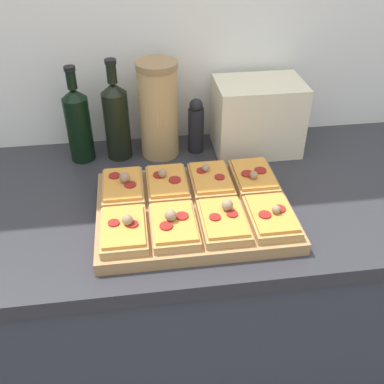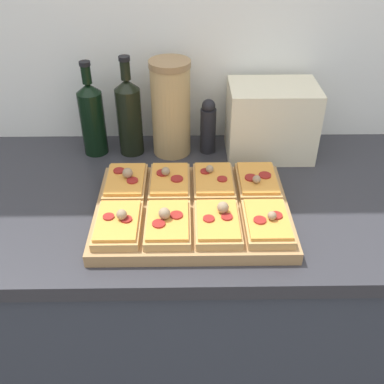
{
  "view_description": "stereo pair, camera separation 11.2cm",
  "coord_description": "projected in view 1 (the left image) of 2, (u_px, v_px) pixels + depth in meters",
  "views": [
    {
      "loc": [
        -0.13,
        -0.65,
        1.61
      ],
      "look_at": [
        -0.01,
        0.25,
        0.96
      ],
      "focal_mm": 42.0,
      "sensor_mm": 36.0,
      "label": 1
    },
    {
      "loc": [
        -0.02,
        -0.66,
        1.61
      ],
      "look_at": [
        -0.01,
        0.25,
        0.96
      ],
      "focal_mm": 42.0,
      "sensor_mm": 36.0,
      "label": 2
    }
  ],
  "objects": [
    {
      "name": "pepper_mill",
      "position": [
        196.0,
        126.0,
        1.34
      ],
      "size": [
        0.05,
        0.05,
        0.17
      ],
      "color": "black",
      "rests_on": "kitchen_counter"
    },
    {
      "name": "pizza_slice_front_right",
      "position": [
        271.0,
        216.0,
        1.05
      ],
      "size": [
        0.1,
        0.16,
        0.05
      ],
      "color": "tan",
      "rests_on": "cutting_board"
    },
    {
      "name": "cutting_board",
      "position": [
        194.0,
        211.0,
        1.12
      ],
      "size": [
        0.48,
        0.36,
        0.03
      ],
      "primitive_type": "cube",
      "color": "#A37A4C",
      "rests_on": "kitchen_counter"
    },
    {
      "name": "pizza_slice_back_left",
      "position": [
        123.0,
        187.0,
        1.15
      ],
      "size": [
        0.1,
        0.16,
        0.05
      ],
      "color": "tan",
      "rests_on": "cutting_board"
    },
    {
      "name": "pizza_slice_front_midleft",
      "position": [
        174.0,
        225.0,
        1.02
      ],
      "size": [
        0.1,
        0.16,
        0.06
      ],
      "color": "tan",
      "rests_on": "cutting_board"
    },
    {
      "name": "kitchen_counter",
      "position": [
        191.0,
        306.0,
        1.47
      ],
      "size": [
        2.63,
        0.67,
        0.91
      ],
      "color": "#333842",
      "rests_on": "ground_plane"
    },
    {
      "name": "grain_jar_tall",
      "position": [
        159.0,
        110.0,
        1.3
      ],
      "size": [
        0.12,
        0.12,
        0.28
      ],
      "color": "tan",
      "rests_on": "kitchen_counter"
    },
    {
      "name": "wall_back",
      "position": [
        174.0,
        26.0,
        1.29
      ],
      "size": [
        6.0,
        0.06,
        2.5
      ],
      "color": "silver",
      "rests_on": "ground_plane"
    },
    {
      "name": "pizza_slice_back_midleft",
      "position": [
        167.0,
        183.0,
        1.16
      ],
      "size": [
        0.1,
        0.16,
        0.05
      ],
      "color": "tan",
      "rests_on": "cutting_board"
    },
    {
      "name": "wine_bottle",
      "position": [
        116.0,
        119.0,
        1.29
      ],
      "size": [
        0.07,
        0.07,
        0.3
      ],
      "color": "black",
      "rests_on": "kitchen_counter"
    },
    {
      "name": "toaster_oven",
      "position": [
        258.0,
        117.0,
        1.34
      ],
      "size": [
        0.28,
        0.17,
        0.21
      ],
      "color": "beige",
      "rests_on": "kitchen_counter"
    },
    {
      "name": "pizza_slice_back_midright",
      "position": [
        211.0,
        180.0,
        1.17
      ],
      "size": [
        0.1,
        0.16,
        0.05
      ],
      "color": "tan",
      "rests_on": "cutting_board"
    },
    {
      "name": "pizza_slice_front_left",
      "position": [
        124.0,
        229.0,
        1.01
      ],
      "size": [
        0.1,
        0.16,
        0.05
      ],
      "color": "tan",
      "rests_on": "cutting_board"
    },
    {
      "name": "pizza_slice_back_right",
      "position": [
        253.0,
        177.0,
        1.19
      ],
      "size": [
        0.1,
        0.16,
        0.05
      ],
      "color": "tan",
      "rests_on": "cutting_board"
    },
    {
      "name": "pizza_slice_front_midright",
      "position": [
        223.0,
        220.0,
        1.04
      ],
      "size": [
        0.1,
        0.16,
        0.06
      ],
      "color": "tan",
      "rests_on": "cutting_board"
    },
    {
      "name": "olive_oil_bottle",
      "position": [
        78.0,
        123.0,
        1.29
      ],
      "size": [
        0.07,
        0.07,
        0.28
      ],
      "color": "black",
      "rests_on": "kitchen_counter"
    }
  ]
}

